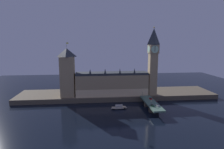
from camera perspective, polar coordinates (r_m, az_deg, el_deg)
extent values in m
plane|color=black|center=(181.16, 3.01, -10.18)|extent=(400.00, 400.00, 0.00)
cube|color=brown|center=(217.19, 1.47, -6.08)|extent=(220.00, 42.00, 5.11)
cube|color=tan|center=(203.31, -0.04, -3.14)|extent=(76.88, 16.78, 22.61)
cube|color=beige|center=(196.86, 0.20, -5.74)|extent=(76.88, 0.20, 8.14)
cube|color=#2D3338|center=(200.91, -0.04, 0.34)|extent=(76.88, 15.43, 2.40)
cone|color=#2D3338|center=(192.40, -6.69, 0.97)|extent=(2.40, 2.40, 4.97)
cone|color=#2D3338|center=(192.72, -2.11, 1.04)|extent=(2.40, 2.40, 4.97)
cone|color=#2D3338|center=(194.25, 2.42, 1.11)|extent=(2.40, 2.40, 4.97)
cone|color=#2D3338|center=(196.98, 6.85, 1.17)|extent=(2.40, 2.40, 4.97)
cube|color=tan|center=(206.92, 12.23, 0.06)|extent=(8.40, 8.40, 45.22)
cube|color=tan|center=(204.27, 12.50, 7.58)|extent=(9.91, 9.91, 9.01)
cylinder|color=#B7E5B7|center=(199.44, 12.95, 7.52)|extent=(7.71, 0.25, 7.71)
cylinder|color=#B7E5B7|center=(209.10, 12.07, 7.63)|extent=(7.71, 0.25, 7.71)
cylinder|color=#B7E5B7|center=(205.89, 13.86, 7.54)|extent=(0.25, 7.71, 7.71)
cylinder|color=#B7E5B7|center=(202.75, 11.12, 7.61)|extent=(0.25, 7.71, 7.71)
cube|color=black|center=(199.25, 12.98, 7.68)|extent=(0.36, 0.10, 5.78)
pyramid|color=#2D3338|center=(204.26, 12.63, 11.23)|extent=(9.91, 9.91, 17.04)
sphere|color=gold|center=(204.77, 12.73, 13.83)|extent=(1.60, 1.60, 1.60)
cube|color=tan|center=(202.13, -13.37, -0.66)|extent=(14.35, 14.35, 42.13)
pyramid|color=#2D3338|center=(199.28, -13.66, 6.56)|extent=(14.64, 14.64, 8.73)
cylinder|color=#99999E|center=(199.05, -13.74, 8.67)|extent=(0.24, 0.24, 6.00)
cube|color=gold|center=(198.89, -13.45, 9.29)|extent=(2.00, 0.08, 1.20)
cube|color=#476656|center=(180.66, 11.91, -8.52)|extent=(10.32, 46.00, 1.40)
cube|color=brown|center=(174.81, 12.64, -10.28)|extent=(8.77, 3.20, 5.02)
cube|color=brown|center=(188.60, 11.17, -8.74)|extent=(8.77, 3.20, 5.02)
cube|color=#235633|center=(170.33, 12.23, -9.21)|extent=(1.94, 4.78, 0.78)
cube|color=black|center=(170.13, 12.24, -9.02)|extent=(1.59, 2.15, 0.45)
cylinder|color=black|center=(171.47, 11.78, -9.15)|extent=(0.22, 0.64, 0.64)
cylinder|color=black|center=(172.01, 12.37, -9.11)|extent=(0.22, 0.64, 0.64)
cylinder|color=black|center=(168.80, 12.08, -9.47)|extent=(0.22, 0.64, 0.64)
cylinder|color=black|center=(169.35, 12.68, -9.43)|extent=(0.22, 0.64, 0.64)
cube|color=silver|center=(171.21, 13.76, -9.16)|extent=(1.77, 4.06, 0.83)
cube|color=black|center=(171.01, 13.77, -8.96)|extent=(1.45, 1.83, 0.45)
cylinder|color=black|center=(170.46, 14.17, -9.36)|extent=(0.22, 0.64, 0.64)
cylinder|color=black|center=(169.91, 13.62, -9.40)|extent=(0.22, 0.64, 0.64)
cylinder|color=black|center=(172.70, 13.88, -9.10)|extent=(0.22, 0.64, 0.64)
cylinder|color=black|center=(172.15, 13.35, -9.14)|extent=(0.22, 0.64, 0.64)
cube|color=red|center=(189.86, 11.69, -7.22)|extent=(1.87, 4.67, 0.74)
cube|color=black|center=(189.69, 11.70, -7.05)|extent=(1.54, 2.10, 0.45)
cylinder|color=black|center=(188.87, 12.08, -7.40)|extent=(0.22, 0.64, 0.64)
cylinder|color=black|center=(188.34, 11.56, -7.43)|extent=(0.22, 0.64, 0.64)
cylinder|color=black|center=(191.50, 11.82, -7.15)|extent=(0.22, 0.64, 0.64)
cylinder|color=black|center=(190.99, 11.30, -7.18)|extent=(0.22, 0.64, 0.64)
cylinder|color=black|center=(169.93, 11.47, -9.28)|extent=(0.28, 0.28, 0.83)
cylinder|color=black|center=(169.69, 11.48, -9.04)|extent=(0.38, 0.38, 0.69)
sphere|color=tan|center=(169.54, 11.48, -8.90)|extent=(0.22, 0.22, 0.22)
cylinder|color=black|center=(180.09, 13.49, -8.27)|extent=(0.28, 0.28, 0.83)
cylinder|color=maroon|center=(179.86, 13.50, -8.04)|extent=(0.38, 0.38, 0.69)
sphere|color=tan|center=(179.72, 13.50, -7.90)|extent=(0.22, 0.22, 0.22)
cylinder|color=#2D3333|center=(165.64, 11.81, -9.86)|extent=(0.56, 0.56, 0.50)
cylinder|color=#2D3333|center=(164.73, 11.84, -8.93)|extent=(0.18, 0.18, 5.16)
sphere|color=#F9E5A3|center=(163.77, 11.88, -7.89)|extent=(0.60, 0.60, 0.60)
sphere|color=#F9E5A3|center=(163.74, 11.73, -8.02)|extent=(0.44, 0.44, 0.44)
sphere|color=#F9E5A3|center=(164.01, 12.03, -8.00)|extent=(0.44, 0.44, 0.44)
cylinder|color=#2D3333|center=(192.51, 9.19, -7.00)|extent=(0.56, 0.56, 0.50)
cylinder|color=#2D3333|center=(191.66, 9.21, -6.11)|extent=(0.18, 0.18, 5.68)
sphere|color=#F9E5A3|center=(190.77, 9.24, -5.13)|extent=(0.60, 0.60, 0.60)
sphere|color=#F9E5A3|center=(190.75, 9.11, -5.24)|extent=(0.44, 0.44, 0.44)
sphere|color=#F9E5A3|center=(190.98, 9.37, -5.23)|extent=(0.44, 0.44, 0.44)
ellipsoid|color=#B2A893|center=(178.50, 2.14, -10.15)|extent=(15.24, 4.66, 1.93)
cube|color=tan|center=(178.20, 2.14, -9.89)|extent=(13.40, 3.77, 0.24)
cube|color=#B7B2A8|center=(177.84, 2.14, -9.56)|extent=(6.88, 2.80, 1.93)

